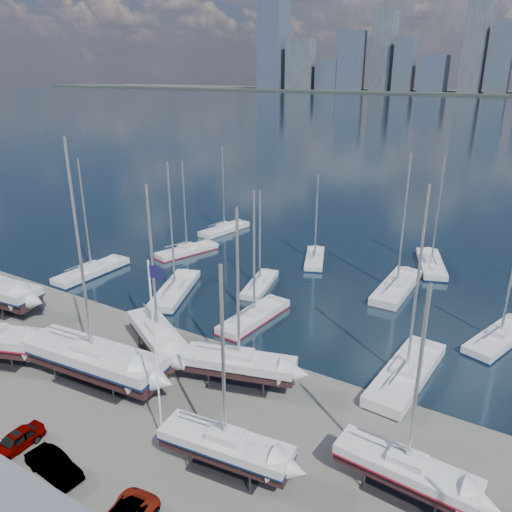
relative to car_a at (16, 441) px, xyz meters
The scene contains 20 objects.
ground 10.34m from the car_a, 56.63° to the left, with size 1400.00×1400.00×0.00m, color #605E59.
sailboat_cradle_2 13.86m from the car_a, 88.26° to the left, with size 9.61×6.91×15.55m.
sailboat_cradle_3 8.30m from the car_a, 98.86° to the left, with size 12.61×4.48×19.69m.
sailboat_cradle_4 16.47m from the car_a, 57.40° to the left, with size 9.38×4.93×14.84m.
sailboat_cradle_5 14.38m from the car_a, 23.25° to the left, with size 8.87×3.35×14.13m.
sailboat_cradle_6 25.21m from the car_a, 22.21° to the left, with size 8.60×2.88×13.86m.
sailboat_moored_0 30.81m from the car_a, 129.32° to the left, with size 3.10×10.20×15.15m.
sailboat_moored_1 38.65m from the car_a, 111.53° to the left, with size 5.24×9.34×13.46m.
sailboat_moored_2 49.36m from the car_a, 108.21° to the left, with size 4.03×9.44×13.80m.
sailboat_moored_3 25.62m from the car_a, 105.52° to the left, with size 6.56×10.89×15.75m.
sailboat_moored_4 31.30m from the car_a, 89.29° to the left, with size 4.02×8.38×12.19m.
sailboat_moored_5 42.42m from the car_a, 86.93° to the left, with size 5.21×8.50×12.31m.
sailboat_moored_6 24.27m from the car_a, 80.25° to the left, with size 3.45×9.65×14.14m.
sailboat_moored_7 41.15m from the car_a, 69.53° to the left, with size 3.12×10.98×16.56m.
sailboat_moored_8 50.73m from the car_a, 71.58° to the left, with size 6.08×10.50×15.15m.
sailboat_moored_9 29.55m from the car_a, 46.99° to the left, with size 3.94×11.51×17.08m.
sailboat_moored_10 41.37m from the car_a, 51.07° to the left, with size 5.56×10.12×14.58m.
car_a is the anchor object (origin of this frame).
car_b 4.11m from the car_a, ahead, with size 1.49×4.26×1.40m, color gray.
flagpole 12.08m from the car_a, 35.24° to the left, with size 1.17×0.12×13.31m.
Camera 1 is at (22.02, -33.30, 23.89)m, focal length 35.00 mm.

